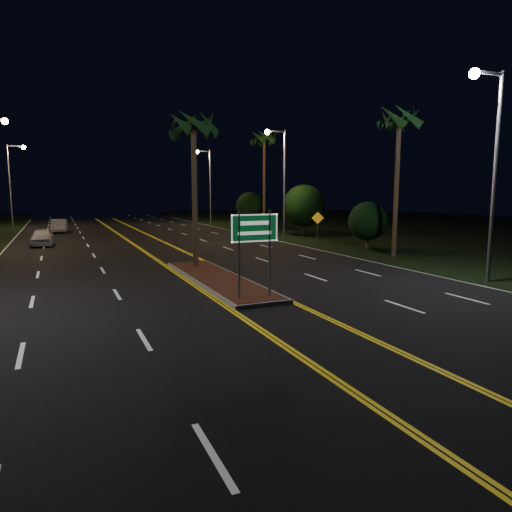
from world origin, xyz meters
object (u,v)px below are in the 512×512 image
palm_median (193,125)px  streetlight_right_far (207,178)px  palm_right_far (264,139)px  streetlight_right_near (490,152)px  streetlight_right_mid (280,171)px  car_far (59,225)px  shrub_mid (304,206)px  shrub_far (250,206)px  median_island (218,279)px  warning_sign (318,222)px  car_near (42,236)px  streetlight_left_far (13,176)px  highway_sign (255,236)px  shrub_near (368,221)px  palm_right_near (399,120)px

palm_median → streetlight_right_far: bearing=71.4°
palm_right_far → streetlight_right_near: bearing=-94.5°
streetlight_right_mid → car_far: (-16.99, 14.95, -4.91)m
shrub_mid → car_far: bearing=147.6°
shrub_mid → shrub_far: shrub_mid is taller
median_island → warning_sign: (13.00, 12.90, 1.45)m
streetlight_right_near → shrub_far: streetlight_right_near is taller
palm_median → car_near: palm_median is taller
streetlight_left_far → streetlight_right_mid: bearing=-46.0°
palm_right_far → car_near: palm_right_far is taller
streetlight_right_mid → car_far: 23.16m
streetlight_left_far → warning_sign: streetlight_left_far is taller
streetlight_left_far → streetlight_right_near: (21.23, -42.00, 0.00)m
highway_sign → shrub_near: bearing=39.7°
car_near → shrub_near: bearing=-24.8°
palm_median → palm_right_far: (12.80, 19.50, 1.87)m
streetlight_right_near → streetlight_right_mid: (0.00, 20.00, 0.00)m
streetlight_right_far → palm_right_far: palm_right_far is taller
streetlight_right_far → car_near: size_ratio=2.00×
streetlight_right_far → palm_median: size_ratio=1.08×
highway_sign → palm_right_far: 30.81m
palm_median → palm_right_near: 12.55m
highway_sign → car_near: 23.68m
shrub_far → car_near: size_ratio=0.88×
palm_right_near → shrub_near: palm_right_near is taller
streetlight_right_near → car_near: (-18.20, 23.16, -4.90)m
streetlight_left_far → streetlight_right_mid: same height
streetlight_right_near → car_far: streetlight_right_near is taller
streetlight_right_near → palm_right_far: palm_right_far is taller
palm_median → shrub_mid: (14.00, 13.50, -4.55)m
streetlight_right_mid → shrub_near: streetlight_right_mid is taller
warning_sign → streetlight_right_far: bearing=114.7°
streetlight_right_near → palm_right_near: (1.89, 8.00, 2.56)m
shrub_mid → streetlight_right_mid: bearing=-149.4°
highway_sign → car_far: bearing=100.6°
median_island → streetlight_right_near: (10.61, -5.00, 5.57)m
palm_right_near → car_near: palm_right_near is taller
highway_sign → shrub_near: (13.50, 11.20, -0.46)m
palm_right_far → car_far: (-19.18, 6.95, -8.40)m
streetlight_right_far → shrub_near: size_ratio=2.73×
palm_right_near → shrub_mid: palm_right_near is taller
streetlight_right_far → shrub_mid: 18.55m
shrub_near → shrub_mid: bearing=87.1°
shrub_far → car_near: shrub_far is taller
highway_sign → streetlight_right_near: streetlight_right_near is taller
shrub_near → car_far: shrub_near is taller
warning_sign → shrub_near: bearing=-66.6°
shrub_mid → highway_sign: bearing=-123.4°
palm_median → shrub_mid: palm_median is taller
palm_median → car_far: 27.98m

